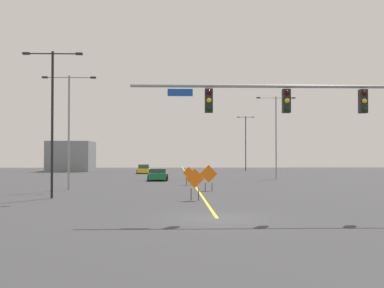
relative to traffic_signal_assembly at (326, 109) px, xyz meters
The scene contains 13 objects.
ground 6.80m from the traffic_signal_assembly, behind, with size 181.05×181.05×0.00m, color #38383A.
road_centre_stripe 50.76m from the traffic_signal_assembly, 95.46° to the left, with size 0.16×100.58×0.01m.
traffic_signal_assembly is the anchor object (origin of this frame).
street_lamp_mid_left 67.77m from the traffic_signal_assembly, 84.72° to the left, with size 3.08×0.24×9.84m.
street_lamp_mid_right 36.48m from the traffic_signal_assembly, 81.69° to the left, with size 4.59×0.24×9.67m.
street_lamp_far_right 17.89m from the traffic_signal_assembly, 144.21° to the left, with size 3.83×0.24×9.44m.
street_lamp_near_right 23.68m from the traffic_signal_assembly, 129.62° to the left, with size 4.29×0.24×9.13m.
construction_sign_median_near 10.75m from the traffic_signal_assembly, 122.36° to the left, with size 1.17×0.27×1.94m.
construction_sign_left_lane 25.23m from the traffic_signal_assembly, 102.32° to the left, with size 1.09×0.28×1.70m.
construction_sign_left_shoulder 17.56m from the traffic_signal_assembly, 103.50° to the left, with size 1.36×0.24×2.01m.
car_yellow_passing 55.34m from the traffic_signal_assembly, 101.82° to the left, with size 1.99×3.97×1.38m.
car_green_approaching 34.28m from the traffic_signal_assembly, 104.38° to the left, with size 2.15×4.52×1.31m.
roadside_building_west 70.11m from the traffic_signal_assembly, 110.61° to the left, with size 7.31×8.32×5.19m.
Camera 1 is at (-1.87, -21.52, 2.74)m, focal length 46.31 mm.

